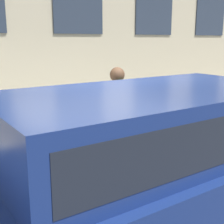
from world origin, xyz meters
The scene contains 5 objects.
ground_plane centered at (0.00, 0.00, 0.00)m, with size 80.00×80.00×0.00m, color #47474C.
sidewalk centered at (1.43, 0.00, 0.08)m, with size 2.85×60.00×0.16m.
fire_hydrant centered at (0.37, -0.31, 0.57)m, with size 0.33×0.45×0.80m.
person centered at (0.82, -0.84, 1.19)m, with size 0.41×0.27×1.71m.
parked_truck_navy_near centered at (-1.41, 0.35, 1.07)m, with size 1.92×5.29×1.85m.
Camera 1 is at (-3.83, 2.41, 2.35)m, focal length 50.00 mm.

